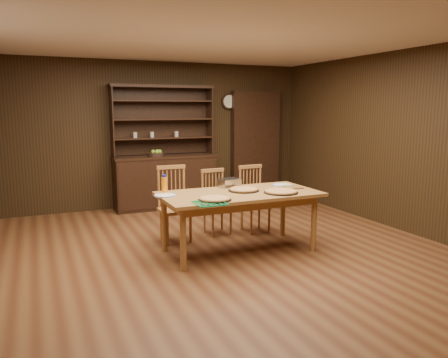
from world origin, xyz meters
name	(u,v)px	position (x,y,z in m)	size (l,w,h in m)	color
floor	(227,252)	(0.00, 0.00, 0.00)	(6.00, 6.00, 0.00)	brown
room_shell	(227,125)	(0.00, 0.00, 1.58)	(6.00, 6.00, 6.00)	white
china_hutch	(165,175)	(0.00, 2.75, 0.60)	(1.84, 0.52, 2.17)	black
doorway	(255,145)	(1.90, 2.90, 1.05)	(1.00, 0.18, 2.10)	black
wall_clock	(229,101)	(1.35, 2.96, 1.90)	(0.30, 0.05, 0.30)	black
dining_table	(239,199)	(0.15, -0.02, 0.67)	(1.94, 0.97, 0.75)	#A66939
chair_left	(174,201)	(-0.45, 0.78, 0.54)	(0.42, 0.40, 1.01)	#AE783B
chair_center	(215,200)	(0.20, 0.87, 0.48)	(0.40, 0.39, 0.92)	#AE783B
chair_right	(253,196)	(0.75, 0.77, 0.50)	(0.41, 0.39, 0.96)	#AE783B
pizza_left	(215,199)	(-0.30, -0.33, 0.77)	(0.38, 0.38, 0.04)	black
pizza_right	(281,192)	(0.60, -0.25, 0.77)	(0.42, 0.42, 0.04)	black
pizza_center	(244,190)	(0.24, 0.05, 0.77)	(0.39, 0.39, 0.04)	black
cooling_rack	(210,203)	(-0.42, -0.46, 0.76)	(0.31, 0.31, 0.01)	#0B954F
plate_left	(165,195)	(-0.75, 0.13, 0.76)	(0.26, 0.26, 0.02)	white
plate_right	(282,185)	(0.89, 0.19, 0.76)	(0.27, 0.27, 0.02)	white
foil_dish	(229,183)	(0.19, 0.39, 0.80)	(0.27, 0.20, 0.11)	silver
juice_bottle	(164,185)	(-0.71, 0.27, 0.86)	(0.07, 0.07, 0.23)	orange
pot_holder_a	(292,187)	(0.92, -0.01, 0.76)	(0.22, 0.22, 0.02)	#A31222
pot_holder_b	(287,188)	(0.83, -0.02, 0.76)	(0.18, 0.18, 0.01)	#A31222
fruit_bowl	(156,154)	(-0.17, 2.69, 0.98)	(0.29, 0.29, 0.12)	black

